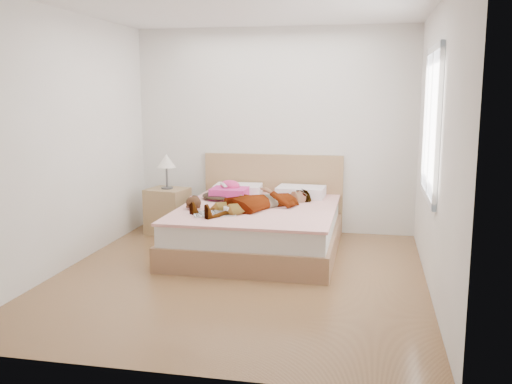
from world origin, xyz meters
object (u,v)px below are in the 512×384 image
(woman, at_px, (258,198))
(bed, at_px, (259,226))
(phone, at_px, (224,185))
(magazine, at_px, (214,214))
(nightstand, at_px, (168,207))
(coffee_mug, at_px, (227,211))
(plush_toy, at_px, (194,202))
(towel, at_px, (230,192))

(woman, height_order, bed, bed)
(phone, bearing_deg, magazine, -131.66)
(phone, bearing_deg, nightstand, 115.36)
(coffee_mug, height_order, plush_toy, plush_toy)
(nightstand, bearing_deg, phone, -15.41)
(towel, distance_m, plush_toy, 0.70)
(bed, bearing_deg, woman, -84.28)
(towel, bearing_deg, phone, -136.23)
(plush_toy, bearing_deg, towel, 69.32)
(phone, distance_m, towel, 0.12)
(bed, xyz_separation_m, towel, (-0.43, 0.32, 0.33))
(woman, relative_size, plush_toy, 5.73)
(magazine, relative_size, coffee_mug, 4.41)
(towel, bearing_deg, magazine, -86.45)
(phone, height_order, plush_toy, phone)
(woman, xyz_separation_m, phone, (-0.50, 0.40, 0.07))
(woman, height_order, nightstand, nightstand)
(bed, relative_size, towel, 4.80)
(coffee_mug, distance_m, plush_toy, 0.50)
(woman, relative_size, towel, 3.64)
(towel, xyz_separation_m, magazine, (0.06, -0.89, -0.08))
(towel, xyz_separation_m, coffee_mug, (0.20, -0.88, -0.05))
(phone, distance_m, coffee_mug, 0.88)
(bed, distance_m, nightstand, 1.38)
(towel, bearing_deg, plush_toy, -110.68)
(towel, height_order, coffee_mug, towel)
(phone, xyz_separation_m, magazine, (0.11, -0.84, -0.17))
(magazine, relative_size, nightstand, 0.51)
(towel, relative_size, coffee_mug, 3.70)
(coffee_mug, xyz_separation_m, plush_toy, (-0.44, 0.23, 0.03))
(bed, height_order, nightstand, nightstand)
(phone, bearing_deg, bed, -78.22)
(woman, bearing_deg, nightstand, -164.72)
(plush_toy, height_order, nightstand, nightstand)
(woman, xyz_separation_m, coffee_mug, (-0.25, -0.43, -0.06))
(towel, bearing_deg, woman, -45.60)
(phone, relative_size, towel, 0.22)
(woman, height_order, towel, towel)
(bed, relative_size, nightstand, 2.04)
(nightstand, bearing_deg, magazine, -49.11)
(magazine, bearing_deg, nightstand, 130.89)
(coffee_mug, relative_size, nightstand, 0.11)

